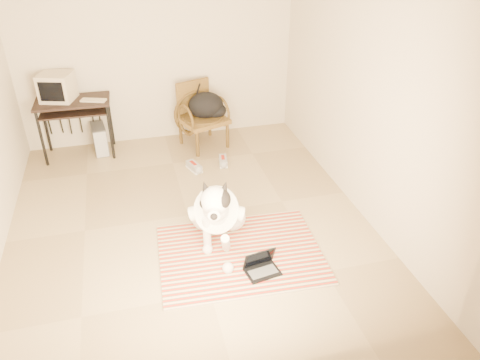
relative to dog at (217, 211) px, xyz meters
name	(u,v)px	position (x,y,z in m)	size (l,w,h in m)	color
floor	(188,215)	(-0.25, 0.52, -0.36)	(4.50, 4.50, 0.00)	tan
wall_back	(157,51)	(-0.25, 2.77, 0.99)	(4.50, 4.50, 0.00)	beige
wall_front	(233,239)	(-0.25, -1.73, 0.99)	(4.50, 4.50, 0.00)	beige
wall_right	(357,91)	(1.75, 0.52, 0.99)	(4.50, 4.50, 0.00)	beige
rug	(241,254)	(0.17, -0.32, -0.35)	(1.75, 1.38, 0.02)	red
dog	(217,211)	(0.00, 0.00, 0.00)	(0.65, 1.27, 0.91)	silver
laptop	(261,266)	(0.30, -0.64, -0.29)	(0.36, 0.29, 0.23)	black
computer_desk	(74,109)	(-1.50, 2.45, 0.35)	(1.01, 0.58, 0.83)	black
crt_monitor	(57,87)	(-1.66, 2.53, 0.66)	(0.52, 0.50, 0.37)	#BFAE95
desk_keyboard	(93,100)	(-1.21, 2.36, 0.48)	(0.34, 0.13, 0.02)	#BFAE95
pc_tower	(100,139)	(-1.22, 2.48, -0.16)	(0.23, 0.45, 0.41)	#4B4B4E
rattan_chair	(201,115)	(0.27, 2.35, 0.11)	(0.78, 0.77, 0.94)	brown
backpack	(208,106)	(0.37, 2.33, 0.25)	(0.55, 0.43, 0.38)	black
sneaker_left	(194,167)	(0.01, 1.58, -0.32)	(0.20, 0.31, 0.10)	white
sneaker_right	(223,161)	(0.44, 1.65, -0.32)	(0.15, 0.29, 0.10)	white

